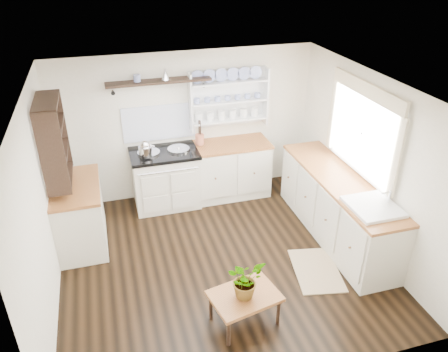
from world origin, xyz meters
The scene contains 19 objects.
floor centered at (0.00, 0.00, 0.00)m, with size 4.00×3.80×0.01m, color black.
wall_back centered at (0.00, 1.90, 1.15)m, with size 4.00×0.02×2.30m, color beige.
wall_right centered at (2.00, 0.00, 1.15)m, with size 0.02×3.80×2.30m, color beige.
wall_left centered at (-2.00, 0.00, 1.15)m, with size 0.02×3.80×2.30m, color beige.
ceiling centered at (0.00, 0.00, 2.30)m, with size 4.00×3.80×0.01m, color white.
window centered at (1.95, 0.15, 1.56)m, with size 0.08×1.55×1.22m.
aga_cooker centered at (-0.43, 1.57, 0.46)m, with size 1.01×0.71×0.94m.
back_cabinets centered at (0.60, 1.60, 0.46)m, with size 1.27×0.63×0.90m.
right_cabinets centered at (1.70, 0.10, 0.46)m, with size 0.62×2.43×0.90m.
belfast_sink centered at (1.70, -0.65, 0.80)m, with size 0.55×0.60×0.45m.
left_cabinets centered at (-1.70, 0.90, 0.46)m, with size 0.62×1.13×0.90m.
plate_rack centered at (0.65, 1.86, 1.56)m, with size 1.20×0.22×0.90m.
high_shelf centered at (-0.40, 1.78, 1.91)m, with size 1.50×0.29×0.16m.
left_shelving centered at (-1.84, 0.90, 1.55)m, with size 0.28×0.80×1.05m, color black.
kettle centered at (-0.71, 1.45, 1.05)m, with size 0.19×0.19×0.24m, color silver, non-canonical shape.
utensil_crock centered at (0.15, 1.68, 0.99)m, with size 0.14×0.14×0.16m, color #AF5C40.
center_table centered at (-0.03, -1.08, 0.34)m, with size 0.80×0.64×0.38m.
potted_plant centered at (-0.03, -1.08, 0.59)m, with size 0.38×0.33×0.42m, color #3F7233.
floor_rug centered at (1.11, -0.55, 0.01)m, with size 0.55×0.85×0.02m, color #8F7D53.
Camera 1 is at (-1.20, -4.34, 3.69)m, focal length 35.00 mm.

